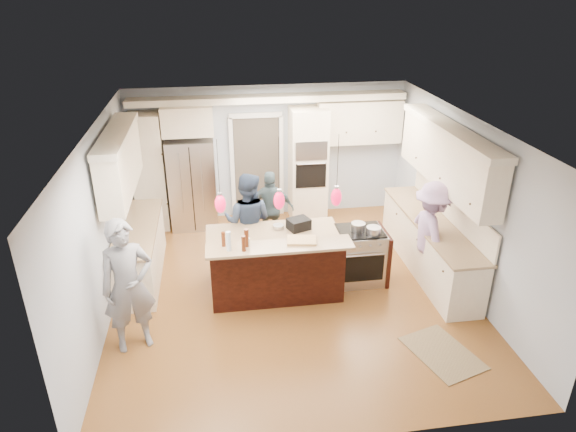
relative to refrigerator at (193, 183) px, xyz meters
name	(u,v)px	position (x,y,z in m)	size (l,w,h in m)	color
ground_plane	(291,290)	(1.55, -2.64, -0.90)	(6.00, 6.00, 0.00)	#945C28
room_shell	(292,185)	(1.55, -2.64, 0.92)	(5.54, 6.04, 2.72)	#B2BCC6
refrigerator	(193,183)	(0.00, 0.00, 0.00)	(0.90, 0.70, 1.80)	#B7B7BC
oven_column	(308,165)	(2.30, 0.03, 0.25)	(0.72, 0.69, 2.30)	#F4E8C6
back_upper_cabinets	(232,142)	(0.80, 0.12, 0.77)	(5.30, 0.61, 2.54)	#F4E8C6
right_counter_run	(436,213)	(3.99, -2.34, 0.16)	(0.64, 3.10, 2.51)	#F4E8C6
left_cabinets	(133,219)	(-0.89, -1.84, 0.16)	(0.64, 2.30, 2.51)	#F4E8C6
kitchen_island	(275,262)	(1.30, -2.57, -0.41)	(2.10, 1.46, 1.12)	black
island_range	(360,255)	(2.71, -2.49, -0.44)	(0.82, 0.71, 0.92)	#B7B7BC
pendant_lights	(279,200)	(1.30, -3.15, 0.90)	(1.75, 0.15, 1.03)	black
person_bar_end	(128,286)	(-0.75, -3.66, 0.04)	(0.68, 0.45, 1.87)	slate
person_far_left	(248,222)	(0.95, -1.79, -0.05)	(0.83, 0.65, 1.71)	#2C3B56
person_far_right	(271,209)	(1.42, -1.04, -0.18)	(0.84, 0.35, 1.44)	#445A5F
person_range_side	(431,234)	(3.80, -2.68, -0.03)	(1.12, 0.64, 1.73)	#AF8CBD
floor_rug	(442,353)	(3.32, -4.46, -0.89)	(0.70, 1.03, 0.01)	olive
water_bottle	(229,241)	(0.58, -3.23, 0.37)	(0.07, 0.07, 0.29)	silver
beer_bottle_a	(223,239)	(0.51, -3.09, 0.33)	(0.05, 0.05, 0.22)	#4E210D
beer_bottle_b	(244,243)	(0.78, -3.27, 0.34)	(0.06, 0.06, 0.23)	#4E210D
beer_bottle_c	(247,238)	(0.84, -3.14, 0.35)	(0.07, 0.07, 0.27)	#4E210D
drink_can	(248,242)	(0.85, -3.13, 0.28)	(0.06, 0.06, 0.12)	#B7B7BC
cutting_board	(302,240)	(1.63, -3.11, 0.24)	(0.42, 0.30, 0.03)	tan
pot_large	(358,227)	(2.64, -2.51, 0.09)	(0.22, 0.22, 0.13)	#B7B7BC
pot_small	(374,230)	(2.85, -2.65, 0.08)	(0.23, 0.23, 0.11)	#B7B7BC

